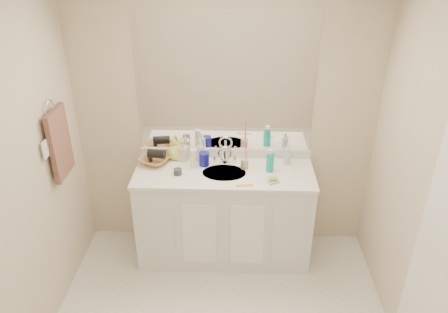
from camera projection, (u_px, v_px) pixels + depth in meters
ceiling at (217, 3)px, 2.07m from camera, size 2.60×2.60×0.02m
wall_back at (225, 124)px, 3.78m from camera, size 2.60×0.02×2.40m
wall_left at (7, 207)px, 2.67m from camera, size 0.02×2.60×2.40m
wall_right at (436, 215)px, 2.60m from camera, size 0.02×2.60×2.40m
vanity_cabinet at (224, 215)px, 3.90m from camera, size 1.50×0.55×0.85m
countertop at (224, 173)px, 3.70m from camera, size 1.52×0.57×0.03m
backsplash at (225, 153)px, 3.90m from camera, size 1.52×0.03×0.08m
sink_basin at (224, 174)px, 3.68m from camera, size 0.37×0.37×0.02m
faucet at (225, 157)px, 3.80m from camera, size 0.02×0.02×0.11m
mirror at (225, 84)px, 3.60m from camera, size 1.48×0.01×1.20m
blue_mug at (204, 159)px, 3.76m from camera, size 0.10×0.10×0.12m
tan_cup at (244, 164)px, 3.72m from camera, size 0.08×0.08×0.09m
toothbrush at (246, 153)px, 3.66m from camera, size 0.01×0.04×0.20m
mouthwash_bottle at (270, 163)px, 3.66m from camera, size 0.09×0.09×0.16m
clear_pump_bottle at (287, 156)px, 3.77m from camera, size 0.07×0.07×0.15m
soap_dish at (273, 181)px, 3.54m from camera, size 0.12×0.11×0.01m
green_soap at (273, 179)px, 3.53m from camera, size 0.07×0.05×0.02m
orange_comb at (245, 185)px, 3.49m from camera, size 0.14×0.04×0.01m
dark_jar at (178, 172)px, 3.63m from camera, size 0.08×0.08×0.05m
extra_white_bottle at (194, 159)px, 3.71m from camera, size 0.06×0.06×0.17m
soap_bottle_white at (200, 151)px, 3.81m from camera, size 0.09×0.09×0.19m
soap_bottle_cream at (183, 150)px, 3.83m from camera, size 0.11×0.11×0.19m
soap_bottle_yellow at (175, 149)px, 3.85m from camera, size 0.16×0.16×0.18m
wicker_basket at (155, 160)px, 3.80m from camera, size 0.33×0.33×0.06m
hair_dryer at (157, 154)px, 3.78m from camera, size 0.16×0.09×0.08m
towel_ring at (50, 106)px, 3.19m from camera, size 0.01×0.11×0.11m
hand_towel at (60, 143)px, 3.33m from camera, size 0.04×0.32×0.55m
switch_plate at (45, 149)px, 3.13m from camera, size 0.01×0.08×0.13m
door at (447, 276)px, 2.43m from camera, size 0.02×0.82×2.00m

